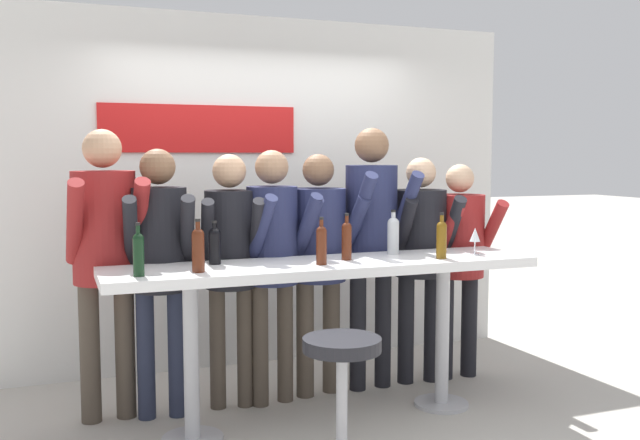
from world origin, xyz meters
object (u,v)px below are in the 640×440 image
at_px(wine_bottle_2, 442,238).
at_px(wine_bottle_5, 198,248).
at_px(person_rightmost, 459,247).
at_px(person_left, 159,252).
at_px(wine_bottle_0, 138,252).
at_px(bar_stool, 342,383).
at_px(wine_bottle_4, 321,243).
at_px(person_center, 273,247).
at_px(wine_bottle_6, 347,239).
at_px(wine_bottle_1, 393,234).
at_px(person_center_right, 319,248).
at_px(wine_bottle_3, 215,244).
at_px(person_center_left, 230,251).
at_px(person_far_right, 421,245).
at_px(tasting_table, 325,285).
at_px(person_right, 372,228).
at_px(wine_glass_0, 475,236).
at_px(person_far_left, 105,242).

height_order(wine_bottle_2, wine_bottle_5, wine_bottle_5).
bearing_deg(wine_bottle_2, person_rightmost, 50.17).
bearing_deg(person_left, wine_bottle_0, -101.23).
height_order(bar_stool, wine_bottle_4, wine_bottle_4).
xyz_separation_m(person_center, wine_bottle_6, (0.35, -0.41, 0.09)).
relative_size(wine_bottle_1, wine_bottle_2, 1.01).
xyz_separation_m(person_left, person_center, (0.74, -0.00, -0.00)).
height_order(person_center_right, wine_bottle_0, person_center_right).
distance_m(person_center_right, person_rightmost, 1.11).
relative_size(wine_bottle_1, wine_bottle_4, 1.03).
distance_m(bar_stool, wine_bottle_3, 1.17).
xyz_separation_m(wine_bottle_0, wine_bottle_1, (1.67, 0.28, 0.01)).
distance_m(person_center, wine_bottle_6, 0.55).
relative_size(person_center_left, person_far_right, 1.02).
relative_size(person_left, wine_bottle_4, 5.97).
distance_m(person_left, person_rightmost, 2.20).
xyz_separation_m(person_center, wine_bottle_4, (0.14, -0.54, 0.08)).
bearing_deg(wine_bottle_5, bar_stool, -43.18).
distance_m(tasting_table, person_far_right, 1.07).
relative_size(person_rightmost, wine_bottle_1, 5.43).
bearing_deg(wine_bottle_6, person_left, 159.26).
xyz_separation_m(bar_stool, person_left, (-0.76, 1.14, 0.58)).
xyz_separation_m(bar_stool, wine_bottle_3, (-0.48, 0.85, 0.65)).
bearing_deg(tasting_table, person_left, 155.00).
height_order(person_right, wine_bottle_1, person_right).
height_order(person_left, wine_bottle_5, person_left).
xyz_separation_m(person_center, wine_glass_0, (1.24, -0.49, 0.08)).
bearing_deg(wine_bottle_4, person_far_right, 30.82).
relative_size(bar_stool, wine_bottle_1, 2.46).
bearing_deg(person_center_left, person_right, 10.49).
bearing_deg(wine_glass_0, bar_stool, -151.93).
bearing_deg(wine_glass_0, person_center_right, 147.86).
distance_m(wine_bottle_1, wine_bottle_2, 0.34).
relative_size(person_center_left, person_center, 0.98).
relative_size(tasting_table, wine_bottle_6, 9.17).
height_order(person_far_right, wine_bottle_3, person_far_right).
distance_m(person_far_right, wine_bottle_6, 0.92).
bearing_deg(wine_glass_0, person_far_left, 166.06).
bearing_deg(person_center, person_far_left, 165.80).
bearing_deg(wine_bottle_2, person_center_left, 154.06).
relative_size(person_center_right, wine_bottle_5, 5.58).
relative_size(person_far_right, wine_bottle_3, 6.30).
relative_size(bar_stool, wine_bottle_3, 2.77).
height_order(tasting_table, person_center, person_center).
xyz_separation_m(wine_bottle_0, wine_bottle_6, (1.29, 0.16, 0.00)).
bearing_deg(person_left, person_rightmost, 8.52).
bearing_deg(person_far_right, person_left, -170.19).
xyz_separation_m(wine_bottle_5, wine_bottle_6, (0.96, 0.14, -0.00)).
relative_size(person_right, wine_bottle_4, 6.50).
xyz_separation_m(wine_bottle_0, wine_bottle_2, (1.87, 0.00, 0.00)).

